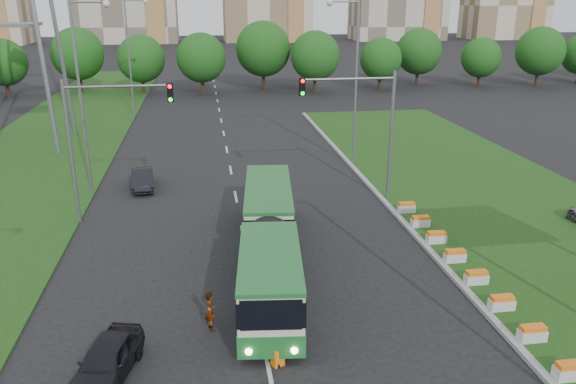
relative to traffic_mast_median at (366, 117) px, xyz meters
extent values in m
plane|color=black|center=(-4.78, -10.00, -5.35)|extent=(360.00, 360.00, 0.00)
cube|color=#184112|center=(8.22, -2.00, -5.27)|extent=(14.00, 60.00, 0.15)
cube|color=#959595|center=(1.27, -2.00, -5.26)|extent=(0.30, 60.00, 0.18)
cube|color=#184112|center=(-22.78, 15.00, -5.30)|extent=(12.00, 110.00, 0.10)
cylinder|color=gray|center=(1.62, 0.00, -1.35)|extent=(0.20, 0.20, 8.00)
cylinder|color=gray|center=(-1.13, 0.00, 2.25)|extent=(5.50, 0.14, 0.14)
cube|color=black|center=(-3.88, 0.00, 1.85)|extent=(0.32, 0.32, 1.00)
cylinder|color=gray|center=(-16.78, -1.00, -1.35)|extent=(0.20, 0.20, 8.00)
cylinder|color=gray|center=(-14.03, -1.00, 2.25)|extent=(5.50, 0.14, 0.14)
cube|color=black|center=(-11.28, -1.00, 1.85)|extent=(0.32, 0.32, 1.00)
cube|color=beige|center=(-6.92, -12.68, -3.76)|extent=(2.28, 6.28, 2.46)
cube|color=beige|center=(-6.92, -4.62, -3.76)|extent=(2.28, 7.65, 2.46)
cylinder|color=black|center=(-6.92, -8.99, -3.80)|extent=(2.28, 1.14, 2.28)
cube|color=#1D682C|center=(-6.92, -12.68, -4.58)|extent=(2.35, 6.33, 0.87)
cube|color=#1D682C|center=(-6.92, -4.62, -4.58)|extent=(2.35, 7.69, 0.87)
cube|color=black|center=(-6.92, -12.68, -3.35)|extent=(2.35, 6.33, 0.96)
cube|color=black|center=(-6.92, -4.62, -3.35)|extent=(2.35, 7.69, 0.96)
imported|color=black|center=(-13.13, -15.46, -4.70)|extent=(2.42, 4.09, 1.31)
imported|color=black|center=(-13.79, 4.69, -4.71)|extent=(1.72, 4.02, 1.29)
imported|color=gray|center=(-9.67, -13.07, -4.56)|extent=(0.52, 0.66, 1.59)
cube|color=orange|center=(-7.44, -15.65, -5.02)|extent=(0.39, 0.33, 0.67)
cylinder|color=black|center=(-7.44, -15.82, -5.27)|extent=(0.04, 0.16, 0.16)
camera|label=1|loc=(-9.55, -31.91, 6.65)|focal=35.00mm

